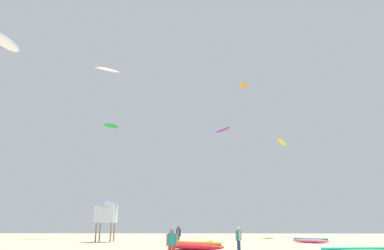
{
  "coord_description": "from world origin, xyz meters",
  "views": [
    {
      "loc": [
        0.85,
        -14.73,
        1.81
      ],
      "look_at": [
        0.0,
        19.77,
        10.88
      ],
      "focal_mm": 35.19,
      "sensor_mm": 36.0,
      "label": 1
    }
  ],
  "objects_px": {
    "kite_grounded_mid": "(311,241)",
    "kite_aloft_0": "(282,142)",
    "kite_grounded_near": "(195,246)",
    "person_midground": "(239,238)",
    "person_left": "(178,235)",
    "kite_aloft_3": "(223,130)",
    "kite_aloft_2": "(5,42)",
    "kite_aloft_5": "(107,70)",
    "lifeguard_tower": "(106,211)",
    "kite_aloft_1": "(244,85)",
    "person_foreground": "(172,243)",
    "kite_aloft_4": "(111,126)"
  },
  "relations": [
    {
      "from": "kite_grounded_near",
      "to": "kite_aloft_2",
      "type": "relative_size",
      "value": 1.15
    },
    {
      "from": "person_left",
      "to": "kite_aloft_5",
      "type": "relative_size",
      "value": 0.43
    },
    {
      "from": "kite_grounded_mid",
      "to": "kite_aloft_1",
      "type": "height_order",
      "value": "kite_aloft_1"
    },
    {
      "from": "kite_aloft_2",
      "to": "person_midground",
      "type": "bearing_deg",
      "value": -18.72
    },
    {
      "from": "person_left",
      "to": "kite_aloft_0",
      "type": "bearing_deg",
      "value": -115.91
    },
    {
      "from": "person_midground",
      "to": "kite_aloft_1",
      "type": "xyz_separation_m",
      "value": [
        3.46,
        22.93,
        18.81
      ]
    },
    {
      "from": "kite_grounded_mid",
      "to": "kite_aloft_1",
      "type": "xyz_separation_m",
      "value": [
        -4.77,
        9.23,
        19.53
      ]
    },
    {
      "from": "kite_grounded_mid",
      "to": "lifeguard_tower",
      "type": "bearing_deg",
      "value": 175.73
    },
    {
      "from": "kite_grounded_mid",
      "to": "kite_aloft_1",
      "type": "bearing_deg",
      "value": 117.34
    },
    {
      "from": "person_foreground",
      "to": "kite_aloft_1",
      "type": "xyz_separation_m",
      "value": [
        7.18,
        28.9,
        18.81
      ]
    },
    {
      "from": "kite_grounded_mid",
      "to": "person_midground",
      "type": "bearing_deg",
      "value": -120.99
    },
    {
      "from": "person_left",
      "to": "kite_grounded_near",
      "type": "distance_m",
      "value": 3.28
    },
    {
      "from": "lifeguard_tower",
      "to": "kite_aloft_3",
      "type": "height_order",
      "value": "kite_aloft_3"
    },
    {
      "from": "person_foreground",
      "to": "person_midground",
      "type": "bearing_deg",
      "value": 149.96
    },
    {
      "from": "kite_aloft_4",
      "to": "person_foreground",
      "type": "bearing_deg",
      "value": -71.24
    },
    {
      "from": "lifeguard_tower",
      "to": "kite_aloft_5",
      "type": "xyz_separation_m",
      "value": [
        -4.12,
        12.21,
        21.1
      ]
    },
    {
      "from": "person_left",
      "to": "kite_aloft_1",
      "type": "distance_m",
      "value": 26.29
    },
    {
      "from": "person_midground",
      "to": "person_left",
      "type": "relative_size",
      "value": 0.96
    },
    {
      "from": "kite_aloft_0",
      "to": "kite_aloft_2",
      "type": "distance_m",
      "value": 37.91
    },
    {
      "from": "person_left",
      "to": "person_midground",
      "type": "bearing_deg",
      "value": 128.16
    },
    {
      "from": "person_foreground",
      "to": "lifeguard_tower",
      "type": "relative_size",
      "value": 0.39
    },
    {
      "from": "kite_aloft_5",
      "to": "kite_aloft_4",
      "type": "bearing_deg",
      "value": 69.89
    },
    {
      "from": "kite_grounded_near",
      "to": "lifeguard_tower",
      "type": "xyz_separation_m",
      "value": [
        -9.4,
        11.98,
        2.77
      ]
    },
    {
      "from": "kite_grounded_mid",
      "to": "kite_aloft_0",
      "type": "relative_size",
      "value": 0.77
    },
    {
      "from": "kite_aloft_2",
      "to": "kite_aloft_3",
      "type": "bearing_deg",
      "value": 48.32
    },
    {
      "from": "kite_grounded_mid",
      "to": "lifeguard_tower",
      "type": "distance_m",
      "value": 20.69
    },
    {
      "from": "kite_aloft_0",
      "to": "kite_grounded_near",
      "type": "bearing_deg",
      "value": -115.09
    },
    {
      "from": "kite_aloft_0",
      "to": "kite_aloft_3",
      "type": "xyz_separation_m",
      "value": [
        -8.46,
        1.63,
        2.31
      ]
    },
    {
      "from": "person_midground",
      "to": "kite_grounded_mid",
      "type": "xyz_separation_m",
      "value": [
        8.23,
        13.7,
        -0.72
      ]
    },
    {
      "from": "lifeguard_tower",
      "to": "kite_aloft_4",
      "type": "height_order",
      "value": "kite_aloft_4"
    },
    {
      "from": "kite_grounded_mid",
      "to": "lifeguard_tower",
      "type": "height_order",
      "value": "lifeguard_tower"
    },
    {
      "from": "kite_aloft_0",
      "to": "kite_aloft_4",
      "type": "xyz_separation_m",
      "value": [
        -25.18,
        -0.35,
        2.55
      ]
    },
    {
      "from": "kite_aloft_1",
      "to": "kite_aloft_5",
      "type": "relative_size",
      "value": 0.68
    },
    {
      "from": "person_left",
      "to": "kite_aloft_4",
      "type": "relative_size",
      "value": 0.62
    },
    {
      "from": "person_midground",
      "to": "kite_aloft_4",
      "type": "relative_size",
      "value": 0.6
    },
    {
      "from": "person_left",
      "to": "kite_aloft_5",
      "type": "distance_m",
      "value": 33.74
    },
    {
      "from": "kite_aloft_3",
      "to": "kite_aloft_5",
      "type": "height_order",
      "value": "kite_aloft_5"
    },
    {
      "from": "kite_grounded_mid",
      "to": "kite_aloft_0",
      "type": "distance_m",
      "value": 20.64
    },
    {
      "from": "person_midground",
      "to": "kite_aloft_4",
      "type": "xyz_separation_m",
      "value": [
        -15.68,
        29.21,
        14.98
      ]
    },
    {
      "from": "kite_aloft_0",
      "to": "kite_aloft_2",
      "type": "bearing_deg",
      "value": -143.04
    },
    {
      "from": "kite_aloft_1",
      "to": "kite_aloft_3",
      "type": "bearing_deg",
      "value": 106.28
    },
    {
      "from": "kite_aloft_2",
      "to": "kite_aloft_4",
      "type": "relative_size",
      "value": 1.55
    },
    {
      "from": "kite_aloft_2",
      "to": "kite_grounded_mid",
      "type": "bearing_deg",
      "value": 13.19
    },
    {
      "from": "kite_grounded_near",
      "to": "kite_aloft_5",
      "type": "distance_m",
      "value": 36.57
    },
    {
      "from": "kite_aloft_0",
      "to": "person_left",
      "type": "bearing_deg",
      "value": -120.24
    },
    {
      "from": "person_foreground",
      "to": "person_midground",
      "type": "relative_size",
      "value": 0.99
    },
    {
      "from": "person_left",
      "to": "kite_grounded_mid",
      "type": "bearing_deg",
      "value": -144.32
    },
    {
      "from": "kite_grounded_mid",
      "to": "kite_aloft_0",
      "type": "height_order",
      "value": "kite_aloft_0"
    },
    {
      "from": "kite_aloft_2",
      "to": "kite_aloft_5",
      "type": "relative_size",
      "value": 1.07
    },
    {
      "from": "person_foreground",
      "to": "kite_grounded_near",
      "type": "bearing_deg",
      "value": 176.27
    }
  ]
}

